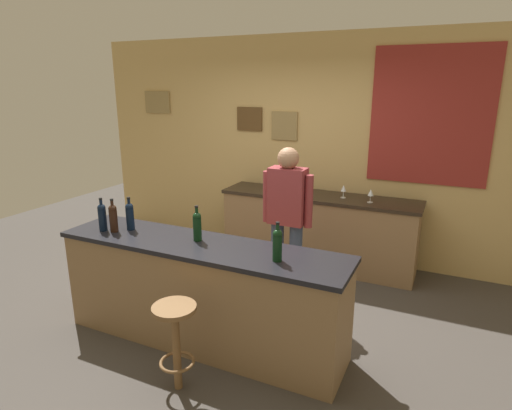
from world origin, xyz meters
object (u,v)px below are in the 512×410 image
(wine_bottle_a, at_px, (102,216))
(wine_bottle_c, at_px, (130,215))
(wine_glass_a, at_px, (277,182))
(wine_glass_c, at_px, (344,189))
(wine_bottle_b, at_px, (113,217))
(bartender, at_px, (287,216))
(wine_bottle_d, at_px, (197,225))
(wine_glass_d, at_px, (371,193))
(wine_glass_b, at_px, (292,184))
(bar_stool, at_px, (176,333))
(wine_bottle_e, at_px, (277,244))

(wine_bottle_a, height_order, wine_bottle_c, same)
(wine_glass_a, distance_m, wine_glass_c, 0.85)
(wine_bottle_b, xyz_separation_m, wine_bottle_c, (0.10, 0.11, 0.00))
(wine_bottle_b, relative_size, wine_glass_a, 1.97)
(bartender, height_order, wine_bottle_d, bartender)
(wine_bottle_d, relative_size, wine_glass_d, 1.97)
(wine_glass_b, distance_m, wine_glass_c, 0.64)
(wine_bottle_b, bearing_deg, wine_glass_b, 66.69)
(wine_bottle_a, xyz_separation_m, wine_glass_b, (1.02, 2.12, -0.05))
(wine_glass_b, bearing_deg, wine_bottle_b, -113.31)
(wine_glass_b, bearing_deg, wine_bottle_a, -115.60)
(wine_bottle_b, height_order, wine_bottle_c, same)
(bartender, distance_m, wine_glass_c, 1.11)
(bar_stool, xyz_separation_m, wine_glass_b, (-0.11, 2.64, 0.55))
(wine_glass_a, relative_size, wine_glass_c, 1.00)
(wine_bottle_d, relative_size, wine_glass_a, 1.97)
(wine_bottle_b, distance_m, wine_bottle_e, 1.58)
(bar_stool, relative_size, wine_glass_d, 4.39)
(wine_bottle_c, relative_size, wine_glass_a, 1.97)
(wine_bottle_a, bearing_deg, wine_glass_d, 46.15)
(wine_bottle_c, xyz_separation_m, wine_glass_d, (1.78, 1.94, -0.05))
(bartender, distance_m, wine_glass_d, 1.18)
(wine_bottle_c, relative_size, wine_bottle_e, 1.00)
(bar_stool, relative_size, wine_glass_a, 4.39)
(bartender, bearing_deg, wine_glass_c, 74.45)
(wine_bottle_a, xyz_separation_m, wine_bottle_b, (0.11, 0.02, 0.00))
(wine_bottle_e, bearing_deg, wine_glass_c, 90.78)
(wine_glass_c, bearing_deg, wine_bottle_c, -125.80)
(wine_bottle_b, height_order, wine_bottle_d, same)
(bar_stool, relative_size, wine_bottle_c, 2.22)
(wine_bottle_e, xyz_separation_m, wine_glass_b, (-0.67, 2.09, -0.05))
(bartender, relative_size, wine_bottle_d, 5.29)
(bar_stool, height_order, wine_glass_d, wine_glass_d)
(wine_bottle_c, bearing_deg, wine_glass_a, 73.51)
(wine_bottle_a, bearing_deg, wine_glass_a, 69.51)
(wine_bottle_c, bearing_deg, wine_bottle_d, 1.64)
(wine_bottle_e, height_order, wine_glass_d, wine_bottle_e)
(wine_glass_a, height_order, wine_glass_d, same)
(wine_bottle_a, distance_m, wine_bottle_c, 0.24)
(wine_bottle_c, relative_size, wine_glass_d, 1.97)
(wine_glass_b, bearing_deg, bar_stool, -87.67)
(wine_bottle_e, bearing_deg, wine_bottle_c, 176.39)
(wine_bottle_a, xyz_separation_m, wine_bottle_c, (0.21, 0.13, 0.00))
(wine_bottle_b, xyz_separation_m, wine_bottle_d, (0.80, 0.13, 0.00))
(bar_stool, bearing_deg, wine_bottle_d, 107.95)
(bar_stool, xyz_separation_m, wine_bottle_d, (-0.21, 0.66, 0.60))
(wine_bottle_c, bearing_deg, wine_glass_b, 67.87)
(bartender, xyz_separation_m, wine_bottle_a, (-1.36, -1.08, 0.12))
(wine_bottle_b, relative_size, wine_glass_b, 1.97)
(wine_bottle_a, bearing_deg, wine_bottle_d, 9.23)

